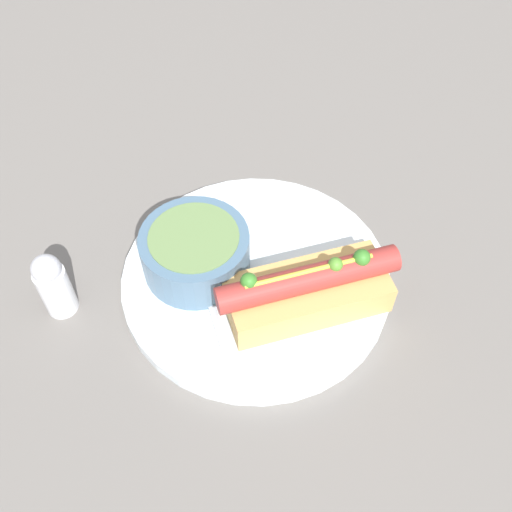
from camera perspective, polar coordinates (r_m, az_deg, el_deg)
name	(u,v)px	position (r m, az deg, el deg)	size (l,w,h in m)	color
ground_plane	(256,282)	(0.62, 0.00, -2.51)	(4.00, 4.00, 0.00)	slate
dinner_plate	(256,278)	(0.62, 0.00, -2.13)	(0.27, 0.27, 0.01)	white
hot_dog	(307,289)	(0.57, 4.92, -3.19)	(0.17, 0.11, 0.06)	tan
soup_bowl	(195,251)	(0.60, -5.80, 0.52)	(0.11, 0.11, 0.05)	slate
spoon	(197,258)	(0.62, -5.59, -0.24)	(0.08, 0.17, 0.01)	#B7B7BC
salt_shaker	(53,284)	(0.60, -18.74, -2.59)	(0.03, 0.03, 0.08)	silver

